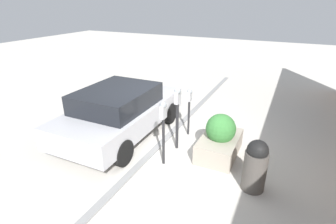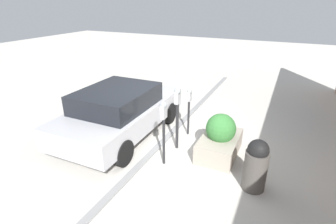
% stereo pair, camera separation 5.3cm
% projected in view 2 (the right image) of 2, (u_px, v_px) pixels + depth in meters
% --- Properties ---
extents(ground_plane, '(40.00, 40.00, 0.00)m').
position_uv_depth(ground_plane, '(164.00, 144.00, 6.72)').
color(ground_plane, beige).
extents(curb_strip, '(13.50, 0.16, 0.04)m').
position_uv_depth(curb_strip, '(162.00, 143.00, 6.74)').
color(curb_strip, gray).
rests_on(curb_strip, ground_plane).
extents(parking_meter_nearest, '(0.17, 0.15, 1.49)m').
position_uv_depth(parking_meter_nearest, '(164.00, 121.00, 5.51)').
color(parking_meter_nearest, '#232326').
rests_on(parking_meter_nearest, ground_plane).
extents(parking_meter_second, '(0.18, 0.16, 1.57)m').
position_uv_depth(parking_meter_second, '(177.00, 109.00, 6.14)').
color(parking_meter_second, '#232326').
rests_on(parking_meter_second, ground_plane).
extents(parking_meter_middle, '(0.16, 0.14, 1.30)m').
position_uv_depth(parking_meter_middle, '(189.00, 103.00, 6.86)').
color(parking_meter_middle, '#232326').
rests_on(parking_meter_middle, ground_plane).
extents(planter_box, '(1.36, 0.83, 1.03)m').
position_uv_depth(planter_box, '(220.00, 139.00, 6.13)').
color(planter_box, '#A39989').
rests_on(planter_box, ground_plane).
extents(parked_car_front, '(3.94, 1.89, 1.35)m').
position_uv_depth(parked_car_front, '(120.00, 111.00, 6.92)').
color(parked_car_front, '#B7B7BC').
rests_on(parked_car_front, ground_plane).
extents(trash_bin, '(0.44, 0.44, 1.06)m').
position_uv_depth(trash_bin, '(256.00, 165.00, 4.96)').
color(trash_bin, '#514C47').
rests_on(trash_bin, ground_plane).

